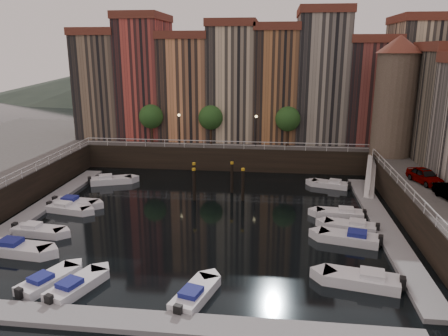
# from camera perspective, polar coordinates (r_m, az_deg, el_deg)

# --- Properties ---
(ground) EXTENTS (200.00, 200.00, 0.00)m
(ground) POSITION_cam_1_polar(r_m,az_deg,el_deg) (41.38, -2.67, -6.33)
(ground) COLOR black
(ground) RESTS_ON ground
(quay_far) EXTENTS (80.00, 20.00, 3.00)m
(quay_far) POSITION_cam_1_polar(r_m,az_deg,el_deg) (65.72, 1.01, 3.18)
(quay_far) COLOR black
(quay_far) RESTS_ON ground
(dock_left) EXTENTS (2.00, 28.00, 0.35)m
(dock_left) POSITION_cam_1_polar(r_m,az_deg,el_deg) (45.86, -23.37, -5.19)
(dock_left) COLOR gray
(dock_left) RESTS_ON ground
(dock_right) EXTENTS (2.00, 28.00, 0.35)m
(dock_right) POSITION_cam_1_polar(r_m,az_deg,el_deg) (41.06, 20.18, -7.21)
(dock_right) COLOR gray
(dock_right) RESTS_ON ground
(dock_near) EXTENTS (30.00, 2.00, 0.35)m
(dock_near) POSITION_cam_1_polar(r_m,az_deg,el_deg) (26.56, -9.01, -19.38)
(dock_near) COLOR gray
(dock_near) RESTS_ON ground
(mountains) EXTENTS (145.00, 100.00, 18.00)m
(mountains) POSITION_cam_1_polar(r_m,az_deg,el_deg) (148.21, 5.07, 12.32)
(mountains) COLOR #2D382D
(mountains) RESTS_ON ground
(far_terrace) EXTENTS (48.70, 10.30, 17.50)m
(far_terrace) POSITION_cam_1_polar(r_m,az_deg,el_deg) (61.68, 3.94, 11.24)
(far_terrace) COLOR #7C654E
(far_terrace) RESTS_ON quay_far
(corner_tower) EXTENTS (5.20, 5.20, 13.80)m
(corner_tower) POSITION_cam_1_polar(r_m,az_deg,el_deg) (54.41, 21.45, 8.91)
(corner_tower) COLOR #6B5B4C
(corner_tower) RESTS_ON quay_right
(promenade_trees) EXTENTS (21.20, 3.20, 5.20)m
(promenade_trees) POSITION_cam_1_polar(r_m,az_deg,el_deg) (57.34, -1.09, 6.58)
(promenade_trees) COLOR black
(promenade_trees) RESTS_ON quay_far
(street_lamps) EXTENTS (10.36, 0.36, 4.18)m
(street_lamps) POSITION_cam_1_polar(r_m,az_deg,el_deg) (56.42, -0.89, 5.73)
(street_lamps) COLOR black
(street_lamps) RESTS_ON quay_far
(railings) EXTENTS (36.08, 34.04, 0.52)m
(railings) POSITION_cam_1_polar(r_m,az_deg,el_deg) (44.79, -1.71, 0.46)
(railings) COLOR white
(railings) RESTS_ON ground
(gangway) EXTENTS (2.78, 8.32, 3.73)m
(gangway) POSITION_cam_1_polar(r_m,az_deg,el_deg) (50.88, 18.62, -0.72)
(gangway) COLOR white
(gangway) RESTS_ON ground
(mooring_pilings) EXTENTS (5.77, 3.39, 3.78)m
(mooring_pilings) POSITION_cam_1_polar(r_m,az_deg,el_deg) (46.26, -1.09, -1.80)
(mooring_pilings) COLOR black
(mooring_pilings) RESTS_ON ground
(boat_left_0) EXTENTS (5.34, 2.38, 1.21)m
(boat_left_0) POSITION_cam_1_polar(r_m,az_deg,el_deg) (37.60, -25.39, -9.49)
(boat_left_0) COLOR silver
(boat_left_0) RESTS_ON ground
(boat_left_1) EXTENTS (4.67, 2.06, 1.06)m
(boat_left_1) POSITION_cam_1_polar(r_m,az_deg,el_deg) (40.56, -23.19, -7.53)
(boat_left_1) COLOR silver
(boat_left_1) RESTS_ON ground
(boat_left_2) EXTENTS (4.54, 2.32, 1.02)m
(boat_left_2) POSITION_cam_1_polar(r_m,az_deg,el_deg) (44.94, -19.77, -5.01)
(boat_left_2) COLOR silver
(boat_left_2) RESTS_ON ground
(boat_left_3) EXTENTS (4.72, 2.04, 1.07)m
(boat_left_3) POSITION_cam_1_polar(r_m,az_deg,el_deg) (46.30, -18.93, -4.32)
(boat_left_3) COLOR silver
(boat_left_3) RESTS_ON ground
(boat_left_4) EXTENTS (5.04, 3.35, 1.14)m
(boat_left_4) POSITION_cam_1_polar(r_m,az_deg,el_deg) (52.90, -14.63, -1.55)
(boat_left_4) COLOR silver
(boat_left_4) RESTS_ON ground
(boat_right_0) EXTENTS (5.33, 2.83, 1.19)m
(boat_right_0) POSITION_cam_1_polar(r_m,az_deg,el_deg) (31.30, 17.71, -13.74)
(boat_right_0) COLOR silver
(boat_right_0) RESTS_ON ground
(boat_right_1) EXTENTS (5.11, 2.85, 1.14)m
(boat_right_1) POSITION_cam_1_polar(r_m,az_deg,el_deg) (37.35, 16.16, -8.76)
(boat_right_1) COLOR silver
(boat_right_1) RESTS_ON ground
(boat_right_2) EXTENTS (4.69, 2.57, 1.05)m
(boat_right_2) POSITION_cam_1_polar(r_m,az_deg,el_deg) (39.78, 16.31, -7.32)
(boat_right_2) COLOR silver
(boat_right_2) RESTS_ON ground
(boat_right_3) EXTENTS (4.57, 1.97, 1.03)m
(boat_right_3) POSITION_cam_1_polar(r_m,az_deg,el_deg) (42.50, 15.02, -5.76)
(boat_right_3) COLOR silver
(boat_right_3) RESTS_ON ground
(boat_right_4) EXTENTS (4.44, 2.67, 1.00)m
(boat_right_4) POSITION_cam_1_polar(r_m,az_deg,el_deg) (51.28, 13.80, -2.08)
(boat_right_4) COLOR silver
(boat_right_4) RESTS_ON ground
(boat_near_0) EXTENTS (3.11, 4.57, 1.04)m
(boat_near_0) POSITION_cam_1_polar(r_m,az_deg,el_deg) (32.13, -22.09, -13.48)
(boat_near_0) COLOR silver
(boat_near_0) RESTS_ON ground
(boat_near_1) EXTENTS (3.06, 4.72, 1.06)m
(boat_near_1) POSITION_cam_1_polar(r_m,az_deg,el_deg) (30.84, -18.80, -14.40)
(boat_near_1) COLOR silver
(boat_near_1) RESTS_ON ground
(boat_near_2) EXTENTS (2.78, 4.69, 1.05)m
(boat_near_2) POSITION_cam_1_polar(r_m,az_deg,el_deg) (28.48, -3.87, -16.18)
(boat_near_2) COLOR silver
(boat_near_2) RESTS_ON ground
(car_a) EXTENTS (2.86, 4.50, 1.43)m
(car_a) POSITION_cam_1_polar(r_m,az_deg,el_deg) (44.80, 24.77, -1.06)
(car_a) COLOR gray
(car_a) RESTS_ON quay_right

